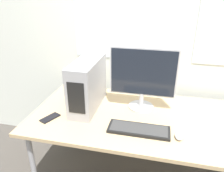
% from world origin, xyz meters
% --- Properties ---
extents(wall_back, '(8.00, 0.07, 2.70)m').
position_xyz_m(wall_back, '(0.00, 1.00, 1.35)').
color(wall_back, silver).
rests_on(wall_back, ground_plane).
extents(desk, '(2.17, 0.87, 0.71)m').
position_xyz_m(desk, '(0.00, 0.43, 0.66)').
color(desk, tan).
rests_on(desk, ground_plane).
extents(pc_tower, '(0.18, 0.50, 0.40)m').
position_xyz_m(pc_tower, '(-0.68, 0.49, 0.91)').
color(pc_tower, '#9E9EA3').
rests_on(pc_tower, desk).
extents(monitor_main, '(0.53, 0.21, 0.51)m').
position_xyz_m(monitor_main, '(-0.24, 0.57, 0.99)').
color(monitor_main, '#B7B7BC').
rests_on(monitor_main, desk).
extents(keyboard, '(0.43, 0.15, 0.02)m').
position_xyz_m(keyboard, '(-0.22, 0.24, 0.72)').
color(keyboard, black).
rests_on(keyboard, desk).
extents(mouse, '(0.05, 0.09, 0.03)m').
position_xyz_m(mouse, '(0.05, 0.22, 0.72)').
color(mouse, '#B2B2B7').
rests_on(mouse, desk).
extents(cell_phone, '(0.12, 0.17, 0.01)m').
position_xyz_m(cell_phone, '(-0.90, 0.24, 0.71)').
color(cell_phone, black).
rests_on(cell_phone, desk).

